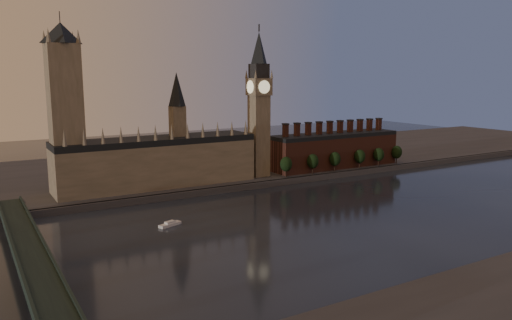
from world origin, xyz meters
The scene contains 14 objects.
ground centered at (0.00, 0.00, 0.00)m, with size 900.00×900.00×0.00m, color black.
north_bank centered at (0.00, 178.04, 2.00)m, with size 900.00×182.00×4.00m.
palace_of_westminster centered at (-64.41, 114.91, 21.63)m, with size 130.00×30.30×74.00m.
victoria_tower centered at (-120.00, 115.00, 59.09)m, with size 24.00×24.00×108.00m.
big_ben centered at (10.00, 110.00, 56.83)m, with size 15.00×15.00×107.00m.
chimney_block centered at (80.00, 110.00, 17.82)m, with size 110.00×25.00×37.00m.
embankment_tree_0 centered at (23.56, 94.84, 13.47)m, with size 8.60×8.60×14.88m.
embankment_tree_1 centered at (47.35, 94.95, 13.47)m, with size 8.60×8.60×14.88m.
embankment_tree_2 centered at (68.20, 94.72, 13.47)m, with size 8.60×8.60×14.88m.
embankment_tree_3 centered at (92.93, 94.50, 13.47)m, with size 8.60×8.60×14.88m.
embankment_tree_4 centered at (112.21, 93.58, 13.47)m, with size 8.60×8.60×14.88m.
embankment_tree_5 centered at (134.03, 95.24, 13.47)m, with size 8.60×8.60×14.88m.
westminster_bridge centered at (-155.00, -2.70, 7.44)m, with size 14.00×200.00×11.55m.
river_boat centered at (-86.14, 38.16, 0.95)m, with size 12.94×7.59×2.49m.
Camera 1 is at (-173.44, -195.35, 75.57)m, focal length 35.00 mm.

